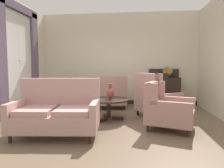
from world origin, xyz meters
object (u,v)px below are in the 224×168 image
settee (57,113)px  armchair_near_window (113,94)px  gramophone (166,70)px  armchair_foreground_right (166,109)px  armchair_beside_settee (155,99)px  sideboard (164,90)px  armchair_far_left (80,95)px  coffee_table (109,102)px  porcelain_vase (110,92)px

settee → armchair_near_window: (0.78, 2.54, 0.01)m
gramophone → armchair_foreground_right: bearing=-98.1°
armchair_beside_settee → armchair_foreground_right: (0.14, -1.01, -0.04)m
settee → sideboard: bearing=47.1°
settee → armchair_foreground_right: 2.16m
gramophone → armchair_beside_settee: bearing=-108.8°
armchair_beside_settee → armchair_far_left: armchair_beside_settee is taller
armchair_beside_settee → armchair_far_left: 2.26m
settee → armchair_far_left: 2.35m
armchair_beside_settee → armchair_near_window: (-1.16, 0.93, -0.02)m
settee → armchair_foreground_right: settee is taller
coffee_table → sideboard: (1.57, 1.93, 0.11)m
armchair_near_window → armchair_foreground_right: bearing=114.1°
armchair_near_window → gramophone: bearing=-172.4°
porcelain_vase → gramophone: size_ratio=0.75×
settee → armchair_near_window: 2.66m
settee → armchair_foreground_right: (2.08, 0.60, -0.01)m
armchair_near_window → armchair_foreground_right: armchair_near_window is taller
settee → armchair_foreground_right: size_ratio=1.47×
settee → armchair_far_left: bearing=89.3°
settee → sideboard: (2.38, 3.14, 0.11)m
armchair_near_window → gramophone: 1.88m
armchair_near_window → porcelain_vase: bearing=83.8°
armchair_foreground_right → sideboard: 2.57m
sideboard → settee: bearing=-127.1°
armchair_beside_settee → armchair_near_window: 1.48m
settee → coffee_table: bearing=50.3°
settee → armchair_far_left: (-0.21, 2.34, 0.01)m
settee → armchair_beside_settee: size_ratio=1.33×
coffee_table → armchair_far_left: size_ratio=0.87×
armchair_beside_settee → sideboard: bearing=-48.5°
armchair_near_window → coffee_table: bearing=81.8°
sideboard → armchair_beside_settee: bearing=-106.2°
armchair_beside_settee → gramophone: size_ratio=2.48×
porcelain_vase → armchair_near_window: size_ratio=0.37×
porcelain_vase → armchair_near_window: armchair_near_window is taller
armchair_near_window → settee: bearing=63.2°
porcelain_vase → armchair_beside_settee: size_ratio=0.30×
sideboard → gramophone: 0.64m
armchair_far_left → sideboard: size_ratio=0.93×
armchair_foreground_right → gramophone: bearing=10.5°
porcelain_vase → gramophone: gramophone is taller
porcelain_vase → armchair_beside_settee: 1.18m
settee → gramophone: 3.97m
armchair_beside_settee → armchair_far_left: (-2.14, 0.73, -0.03)m
settee → sideboard: 3.94m
armchair_foreground_right → coffee_table: bearing=82.8°
coffee_table → armchair_beside_settee: 1.19m
armchair_far_left → sideboard: sideboard is taller
coffee_table → gramophone: (1.61, 1.84, 0.74)m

